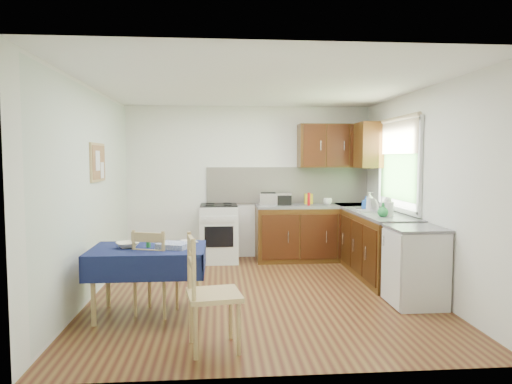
{
  "coord_description": "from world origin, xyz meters",
  "views": [
    {
      "loc": [
        -0.49,
        -5.42,
        1.65
      ],
      "look_at": [
        -0.04,
        0.18,
        1.23
      ],
      "focal_mm": 32.0,
      "sensor_mm": 36.0,
      "label": 1
    }
  ],
  "objects": [
    {
      "name": "floor",
      "position": [
        0.0,
        0.0,
        0.0
      ],
      "size": [
        4.2,
        4.2,
        0.0
      ],
      "primitive_type": "plane",
      "color": "#4A2013",
      "rests_on": "ground"
    },
    {
      "name": "ceiling",
      "position": [
        0.0,
        0.0,
        2.5
      ],
      "size": [
        4.0,
        4.2,
        0.02
      ],
      "primitive_type": "cube",
      "color": "white",
      "rests_on": "wall_back"
    },
    {
      "name": "wall_back",
      "position": [
        0.0,
        2.1,
        1.25
      ],
      "size": [
        4.0,
        0.02,
        2.5
      ],
      "primitive_type": "cube",
      "color": "white",
      "rests_on": "ground"
    },
    {
      "name": "wall_front",
      "position": [
        0.0,
        -2.1,
        1.25
      ],
      "size": [
        4.0,
        0.02,
        2.5
      ],
      "primitive_type": "cube",
      "color": "white",
      "rests_on": "ground"
    },
    {
      "name": "wall_left",
      "position": [
        -2.0,
        0.0,
        1.25
      ],
      "size": [
        0.02,
        4.2,
        2.5
      ],
      "primitive_type": "cube",
      "color": "silver",
      "rests_on": "ground"
    },
    {
      "name": "wall_right",
      "position": [
        2.0,
        0.0,
        1.25
      ],
      "size": [
        0.02,
        4.2,
        2.5
      ],
      "primitive_type": "cube",
      "color": "white",
      "rests_on": "ground"
    },
    {
      "name": "base_cabinets",
      "position": [
        1.36,
        1.26,
        0.43
      ],
      "size": [
        1.9,
        2.3,
        0.86
      ],
      "color": "#331E08",
      "rests_on": "ground"
    },
    {
      "name": "worktop_back",
      "position": [
        1.05,
        1.8,
        0.88
      ],
      "size": [
        1.9,
        0.6,
        0.04
      ],
      "primitive_type": "cube",
      "color": "slate",
      "rests_on": "base_cabinets"
    },
    {
      "name": "worktop_right",
      "position": [
        1.7,
        0.65,
        0.88
      ],
      "size": [
        0.6,
        1.7,
        0.04
      ],
      "primitive_type": "cube",
      "color": "slate",
      "rests_on": "base_cabinets"
    },
    {
      "name": "worktop_corner",
      "position": [
        1.7,
        1.8,
        0.88
      ],
      "size": [
        0.6,
        0.6,
        0.04
      ],
      "primitive_type": "cube",
      "color": "slate",
      "rests_on": "base_cabinets"
    },
    {
      "name": "splashback",
      "position": [
        0.65,
        2.08,
        1.2
      ],
      "size": [
        2.7,
        0.02,
        0.6
      ],
      "primitive_type": "cube",
      "color": "beige",
      "rests_on": "wall_back"
    },
    {
      "name": "upper_cabinets",
      "position": [
        1.52,
        1.8,
        1.85
      ],
      "size": [
        1.2,
        0.85,
        0.7
      ],
      "color": "#331E08",
      "rests_on": "wall_back"
    },
    {
      "name": "stove",
      "position": [
        -0.5,
        1.8,
        0.46
      ],
      "size": [
        0.6,
        0.61,
        0.92
      ],
      "color": "silver",
      "rests_on": "ground"
    },
    {
      "name": "window",
      "position": [
        1.97,
        0.7,
        1.65
      ],
      "size": [
        0.04,
        1.48,
        1.26
      ],
      "color": "#305D26",
      "rests_on": "wall_right"
    },
    {
      "name": "fridge",
      "position": [
        1.7,
        -0.55,
        0.44
      ],
      "size": [
        0.58,
        0.6,
        0.89
      ],
      "color": "silver",
      "rests_on": "ground"
    },
    {
      "name": "corkboard",
      "position": [
        -1.97,
        0.3,
        1.6
      ],
      "size": [
        0.04,
        0.62,
        0.47
      ],
      "color": "tan",
      "rests_on": "wall_left"
    },
    {
      "name": "dining_table",
      "position": [
        -1.24,
        -0.62,
        0.61
      ],
      "size": [
        1.18,
        0.8,
        0.71
      ],
      "rotation": [
        0.0,
        0.0,
        0.41
      ],
      "color": "#101C43",
      "rests_on": "ground"
    },
    {
      "name": "chair_far",
      "position": [
        -1.18,
        -0.63,
        0.48
      ],
      "size": [
        0.51,
        0.51,
        0.91
      ],
      "rotation": [
        0.0,
        0.0,
        2.83
      ],
      "color": "tan",
      "rests_on": "ground"
    },
    {
      "name": "chair_near",
      "position": [
        -0.59,
        -1.57,
        0.53
      ],
      "size": [
        0.51,
        0.51,
        1.0
      ],
      "rotation": [
        0.0,
        0.0,
        1.73
      ],
      "color": "tan",
      "rests_on": "ground"
    },
    {
      "name": "toaster",
      "position": [
        0.28,
        1.73,
        1.0
      ],
      "size": [
        0.28,
        0.17,
        0.21
      ],
      "rotation": [
        0.0,
        0.0,
        -0.37
      ],
      "color": "silver",
      "rests_on": "worktop_back"
    },
    {
      "name": "sandwich_press",
      "position": [
        0.49,
        1.85,
        0.99
      ],
      "size": [
        0.33,
        0.29,
        0.19
      ],
      "rotation": [
        0.0,
        0.0,
        -0.4
      ],
      "color": "black",
      "rests_on": "worktop_back"
    },
    {
      "name": "sauce_bottle",
      "position": [
        0.92,
        1.68,
        1.0
      ],
      "size": [
        0.05,
        0.05,
        0.2
      ],
      "primitive_type": "cylinder",
      "color": "red",
      "rests_on": "worktop_back"
    },
    {
      "name": "yellow_packet",
      "position": [
        0.97,
        1.92,
        0.98
      ],
      "size": [
        0.13,
        0.09,
        0.17
      ],
      "primitive_type": "cube",
      "rotation": [
        0.0,
        0.0,
        0.03
      ],
      "color": "gold",
      "rests_on": "worktop_back"
    },
    {
      "name": "dish_rack",
      "position": [
        1.67,
        0.8,
        0.92
      ],
      "size": [
        0.41,
        0.31,
        0.19
      ],
      "rotation": [
        0.0,
        0.0,
        -0.11
      ],
      "color": "#99999E",
      "rests_on": "worktop_right"
    },
    {
      "name": "kettle",
      "position": [
        1.68,
        0.28,
        1.01
      ],
      "size": [
        0.15,
        0.15,
        0.25
      ],
      "color": "silver",
      "rests_on": "worktop_right"
    },
    {
      "name": "cup",
      "position": [
        1.25,
        1.76,
        0.95
      ],
      "size": [
        0.16,
        0.16,
        0.11
      ],
      "primitive_type": "imported",
      "rotation": [
        0.0,
        0.0,
        0.16
      ],
      "color": "silver",
      "rests_on": "worktop_back"
    },
    {
      "name": "soap_bottle_a",
      "position": [
        1.65,
        0.9,
        1.04
      ],
      "size": [
        0.15,
        0.15,
        0.27
      ],
      "primitive_type": "imported",
      "rotation": [
        0.0,
        0.0,
        0.9
      ],
      "color": "silver",
      "rests_on": "worktop_right"
    },
    {
      "name": "soap_bottle_b",
      "position": [
        1.66,
        1.12,
        0.99
      ],
      "size": [
        0.12,
        0.12,
        0.19
      ],
      "primitive_type": "imported",
      "rotation": [
        0.0,
        0.0,
        2.44
      ],
      "color": "#1F4BB5",
      "rests_on": "worktop_right"
    },
    {
      "name": "soap_bottle_c",
      "position": [
        1.6,
        0.24,
        0.99
      ],
      "size": [
        0.16,
        0.16,
        0.18
      ],
      "primitive_type": "imported",
      "rotation": [
        0.0,
        0.0,
        3.3
      ],
      "color": "#258B3F",
      "rests_on": "worktop_right"
    },
    {
      "name": "plate_bowl",
      "position": [
        -1.46,
        -0.6,
        0.74
      ],
      "size": [
        0.31,
        0.31,
        0.06
      ],
      "primitive_type": "imported",
      "rotation": [
        0.0,
        0.0,
        0.39
      ],
      "color": "beige",
      "rests_on": "dining_table"
    },
    {
      "name": "book",
      "position": [
        -0.9,
        -0.36,
        0.72
      ],
      "size": [
        0.21,
        0.25,
        0.02
      ],
      "primitive_type": "imported",
      "rotation": [
        0.0,
        0.0,
        0.35
      ],
      "color": "white",
      "rests_on": "dining_table"
    },
    {
      "name": "spice_jar",
      "position": [
        -1.24,
        -0.6,
        0.76
      ],
      "size": [
        0.05,
        0.05,
        0.1
      ],
      "primitive_type": "cylinder",
      "color": "#268B3C",
      "rests_on": "dining_table"
    },
    {
      "name": "tea_towel",
      "position": [
        -0.97,
        -0.67,
        0.74
      ],
      "size": [
        0.38,
        0.35,
        0.06
      ],
      "primitive_type": "cube",
      "rotation": [
        0.0,
        0.0,
        -0.4
      ],
      "color": "navy",
      "rests_on": "dining_table"
    }
  ]
}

